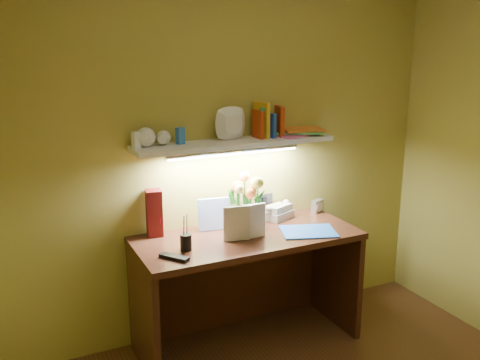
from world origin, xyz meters
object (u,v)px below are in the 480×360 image
telephone (278,210)px  flower_bouquet (247,200)px  desk (247,290)px  desk_clock (317,206)px  whisky_bottle (156,217)px

telephone → flower_bouquet: bearing=168.7°
desk → telephone: 0.57m
flower_bouquet → desk_clock: size_ratio=4.02×
whisky_bottle → desk_clock: bearing=-1.7°
telephone → desk_clock: telephone is taller
flower_bouquet → desk: bearing=-113.9°
flower_bouquet → desk_clock: bearing=4.8°
telephone → whisky_bottle: size_ratio=0.76×
flower_bouquet → telephone: size_ratio=1.90×
flower_bouquet → telephone: 0.29m
flower_bouquet → desk_clock: (0.58, 0.05, -0.13)m
desk → flower_bouquet: (0.07, 0.15, 0.55)m
desk → telephone: telephone is taller
desk → flower_bouquet: size_ratio=3.90×
desk → whisky_bottle: (-0.51, 0.23, 0.50)m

